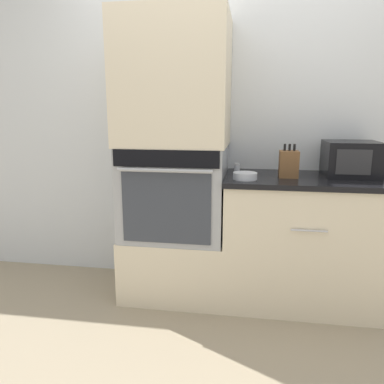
{
  "coord_description": "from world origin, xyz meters",
  "views": [
    {
      "loc": [
        0.17,
        -2.28,
        1.35
      ],
      "look_at": [
        -0.23,
        0.21,
        0.8
      ],
      "focal_mm": 35.0,
      "sensor_mm": 36.0,
      "label": 1
    }
  ],
  "objects": [
    {
      "name": "condiment_jar_mid",
      "position": [
        0.44,
        0.38,
        0.96
      ],
      "size": [
        0.06,
        0.06,
        0.1
      ],
      "color": "silver",
      "rests_on": "counter_unit"
    },
    {
      "name": "counter_unit",
      "position": [
        0.53,
        0.3,
        0.46
      ],
      "size": [
        1.08,
        0.63,
        0.91
      ],
      "color": "beige",
      "rests_on": "ground_plane"
    },
    {
      "name": "wall_back",
      "position": [
        0.0,
        0.63,
        1.25
      ],
      "size": [
        8.0,
        0.05,
        2.5
      ],
      "color": "silver",
      "rests_on": "ground_plane"
    },
    {
      "name": "ground_plane",
      "position": [
        0.0,
        0.0,
        0.0
      ],
      "size": [
        12.0,
        12.0,
        0.0
      ],
      "primitive_type": "plane",
      "color": "gray"
    },
    {
      "name": "knife_block",
      "position": [
        0.41,
        0.28,
        1.0
      ],
      "size": [
        0.12,
        0.12,
        0.22
      ],
      "color": "brown",
      "rests_on": "counter_unit"
    },
    {
      "name": "bowl",
      "position": [
        0.13,
        0.15,
        0.93
      ],
      "size": [
        0.16,
        0.16,
        0.05
      ],
      "color": "silver",
      "rests_on": "counter_unit"
    },
    {
      "name": "wall_oven",
      "position": [
        -0.37,
        0.3,
        0.78
      ],
      "size": [
        0.72,
        0.64,
        0.65
      ],
      "color": "#9EA0A5",
      "rests_on": "oven_cabinet_base"
    },
    {
      "name": "condiment_jar_near",
      "position": [
        0.07,
        0.35,
        0.95
      ],
      "size": [
        0.04,
        0.04,
        0.08
      ],
      "color": "silver",
      "rests_on": "counter_unit"
    },
    {
      "name": "oven_cabinet_base",
      "position": [
        -0.37,
        0.3,
        0.23
      ],
      "size": [
        0.74,
        0.6,
        0.45
      ],
      "color": "beige",
      "rests_on": "ground_plane"
    },
    {
      "name": "oven_cabinet_upper",
      "position": [
        -0.37,
        0.3,
        1.54
      ],
      "size": [
        0.74,
        0.6,
        0.87
      ],
      "color": "beige",
      "rests_on": "wall_oven"
    },
    {
      "name": "microwave",
      "position": [
        0.83,
        0.38,
        1.03
      ],
      "size": [
        0.35,
        0.33,
        0.24
      ],
      "color": "black",
      "rests_on": "counter_unit"
    }
  ]
}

